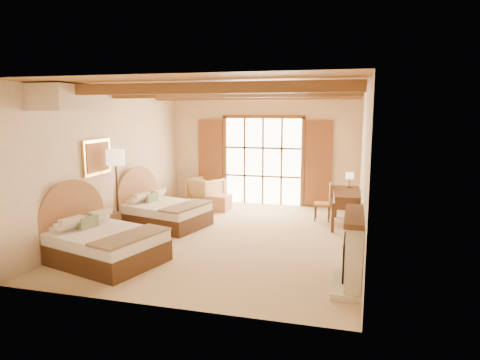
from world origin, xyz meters
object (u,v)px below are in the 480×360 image
(bed_far, at_px, (161,211))
(armchair, at_px, (206,191))
(desk, at_px, (346,207))
(bed_near, at_px, (99,241))
(nightstand, at_px, (105,227))

(bed_far, xyz_separation_m, armchair, (0.23, 2.57, 0.03))
(desk, bearing_deg, bed_near, -144.91)
(bed_far, xyz_separation_m, nightstand, (-0.62, -1.40, -0.07))
(nightstand, relative_size, armchair, 0.68)
(bed_near, height_order, desk, bed_near)
(nightstand, bearing_deg, desk, 30.68)
(bed_near, distance_m, bed_far, 2.55)
(bed_far, height_order, nightstand, bed_far)
(bed_far, distance_m, desk, 4.44)
(bed_near, relative_size, armchair, 2.64)
(bed_near, xyz_separation_m, bed_far, (0.01, 2.55, -0.02))
(bed_near, bearing_deg, bed_far, 105.90)
(bed_near, bearing_deg, nightstand, 133.99)
(armchair, relative_size, desk, 0.54)
(desk, bearing_deg, armchair, 155.24)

